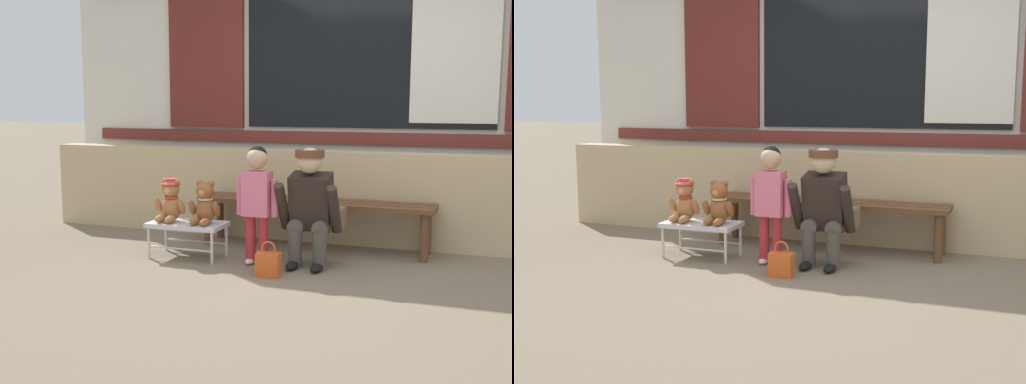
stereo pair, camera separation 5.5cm
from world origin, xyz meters
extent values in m
plane|color=#756651|center=(0.00, 0.00, 0.00)|extent=(60.00, 60.00, 0.00)
cube|color=tan|center=(0.00, 1.43, 0.42)|extent=(6.35, 0.25, 0.85)
cube|color=silver|center=(0.00, 1.95, 1.73)|extent=(6.48, 0.20, 3.47)
cube|color=maroon|center=(0.00, 1.83, 0.95)|extent=(5.96, 0.04, 0.12)
cube|color=black|center=(0.00, 1.84, 1.75)|extent=(2.40, 0.03, 1.40)
cube|color=silver|center=(0.81, 1.82, 1.75)|extent=(0.78, 0.02, 1.29)
cube|color=maroon|center=(-1.68, 1.83, 1.75)|extent=(0.84, 0.05, 1.43)
cube|color=brown|center=(-0.29, 0.92, 0.42)|extent=(2.10, 0.11, 0.04)
cube|color=brown|center=(-0.29, 1.06, 0.42)|extent=(2.10, 0.11, 0.04)
cube|color=brown|center=(-0.29, 1.20, 0.42)|extent=(2.10, 0.11, 0.04)
cylinder|color=brown|center=(-1.26, 0.92, 0.20)|extent=(0.07, 0.07, 0.40)
cylinder|color=brown|center=(-1.26, 1.20, 0.20)|extent=(0.07, 0.07, 0.40)
cylinder|color=brown|center=(0.68, 0.92, 0.20)|extent=(0.07, 0.07, 0.40)
cylinder|color=brown|center=(0.68, 1.20, 0.20)|extent=(0.07, 0.07, 0.40)
cube|color=silver|center=(-1.20, 0.40, 0.28)|extent=(0.64, 0.36, 0.04)
cylinder|color=silver|center=(-1.49, 0.25, 0.13)|extent=(0.02, 0.02, 0.26)
cylinder|color=silver|center=(-1.49, 0.55, 0.13)|extent=(0.02, 0.02, 0.26)
cylinder|color=silver|center=(-0.91, 0.25, 0.13)|extent=(0.02, 0.02, 0.26)
cylinder|color=silver|center=(-0.91, 0.55, 0.13)|extent=(0.02, 0.02, 0.26)
cylinder|color=silver|center=(-1.20, 0.25, 0.10)|extent=(0.58, 0.02, 0.02)
cylinder|color=silver|center=(-1.20, 0.55, 0.10)|extent=(0.58, 0.02, 0.02)
ellipsoid|color=#A86B3D|center=(-1.36, 0.42, 0.41)|extent=(0.17, 0.14, 0.22)
sphere|color=#A86B3D|center=(-1.36, 0.41, 0.58)|extent=(0.15, 0.15, 0.15)
sphere|color=#E1955B|center=(-1.36, 0.35, 0.56)|extent=(0.06, 0.06, 0.06)
sphere|color=#A86B3D|center=(-1.41, 0.42, 0.63)|extent=(0.06, 0.06, 0.06)
ellipsoid|color=#A86B3D|center=(-1.47, 0.39, 0.43)|extent=(0.06, 0.11, 0.16)
ellipsoid|color=#A86B3D|center=(-1.41, 0.30, 0.33)|extent=(0.06, 0.15, 0.06)
sphere|color=#A86B3D|center=(-1.31, 0.42, 0.63)|extent=(0.06, 0.06, 0.06)
ellipsoid|color=#A86B3D|center=(-1.25, 0.39, 0.43)|extent=(0.06, 0.11, 0.16)
ellipsoid|color=#A86B3D|center=(-1.31, 0.30, 0.33)|extent=(0.06, 0.15, 0.06)
torus|color=red|center=(-1.36, 0.41, 0.51)|extent=(0.13, 0.13, 0.02)
cylinder|color=red|center=(-1.36, 0.41, 0.62)|extent=(0.17, 0.17, 0.01)
cylinder|color=red|center=(-1.36, 0.41, 0.64)|extent=(0.10, 0.10, 0.04)
ellipsoid|color=#93562D|center=(-1.04, 0.42, 0.41)|extent=(0.17, 0.14, 0.22)
sphere|color=#93562D|center=(-1.04, 0.41, 0.58)|extent=(0.15, 0.15, 0.15)
sphere|color=#C87B48|center=(-1.04, 0.35, 0.56)|extent=(0.06, 0.06, 0.06)
sphere|color=#93562D|center=(-1.09, 0.42, 0.63)|extent=(0.06, 0.06, 0.06)
ellipsoid|color=#93562D|center=(-1.15, 0.39, 0.43)|extent=(0.06, 0.11, 0.16)
ellipsoid|color=#93562D|center=(-1.09, 0.30, 0.33)|extent=(0.06, 0.15, 0.06)
sphere|color=#93562D|center=(-0.99, 0.42, 0.63)|extent=(0.06, 0.06, 0.06)
ellipsoid|color=#93562D|center=(-0.93, 0.39, 0.43)|extent=(0.06, 0.11, 0.16)
ellipsoid|color=#93562D|center=(-0.99, 0.30, 0.33)|extent=(0.06, 0.15, 0.06)
torus|color=beige|center=(-1.04, 0.41, 0.51)|extent=(0.13, 0.13, 0.02)
cylinder|color=#B7282D|center=(-0.63, 0.38, 0.22)|extent=(0.08, 0.08, 0.36)
ellipsoid|color=silver|center=(-0.63, 0.36, 0.03)|extent=(0.07, 0.12, 0.05)
cylinder|color=#B7282D|center=(-0.52, 0.38, 0.22)|extent=(0.08, 0.08, 0.36)
ellipsoid|color=silver|center=(-0.52, 0.36, 0.03)|extent=(0.07, 0.12, 0.05)
cube|color=#E56B89|center=(-0.57, 0.38, 0.58)|extent=(0.22, 0.15, 0.36)
cylinder|color=#E56B89|center=(-0.72, 0.38, 0.55)|extent=(0.06, 0.06, 0.30)
cylinder|color=#E56B89|center=(-0.43, 0.38, 0.55)|extent=(0.06, 0.06, 0.30)
sphere|color=tan|center=(-0.57, 0.38, 0.86)|extent=(0.17, 0.17, 0.17)
sphere|color=black|center=(-0.57, 0.39, 0.88)|extent=(0.16, 0.16, 0.16)
cylinder|color=#4C473D|center=(-0.26, 0.41, 0.15)|extent=(0.11, 0.11, 0.30)
cylinder|color=#4C473D|center=(-0.26, 0.55, 0.32)|extent=(0.13, 0.32, 0.13)
ellipsoid|color=black|center=(-0.26, 0.33, 0.03)|extent=(0.09, 0.20, 0.06)
cylinder|color=#4C473D|center=(-0.06, 0.41, 0.15)|extent=(0.11, 0.11, 0.30)
cylinder|color=#4C473D|center=(-0.06, 0.55, 0.32)|extent=(0.13, 0.32, 0.13)
ellipsoid|color=black|center=(-0.06, 0.33, 0.03)|extent=(0.09, 0.20, 0.06)
cube|color=#2D231E|center=(-0.16, 0.52, 0.52)|extent=(0.32, 0.30, 0.47)
cylinder|color=#2D231E|center=(-0.37, 0.42, 0.48)|extent=(0.08, 0.28, 0.40)
cylinder|color=#2D231E|center=(0.05, 0.42, 0.48)|extent=(0.08, 0.28, 0.40)
sphere|color=#DBB28E|center=(-0.16, 0.45, 0.85)|extent=(0.20, 0.20, 0.20)
cylinder|color=brown|center=(-0.16, 0.45, 0.91)|extent=(0.23, 0.23, 0.06)
cube|color=brown|center=(0.03, 0.61, 0.38)|extent=(0.10, 0.22, 0.16)
cube|color=#DB561E|center=(-0.37, 0.08, 0.09)|extent=(0.18, 0.11, 0.18)
torus|color=#DB561E|center=(-0.37, 0.08, 0.22)|extent=(0.11, 0.01, 0.11)
camera|label=1|loc=(1.16, -4.26, 1.30)|focal=44.11mm
camera|label=2|loc=(1.21, -4.24, 1.30)|focal=44.11mm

